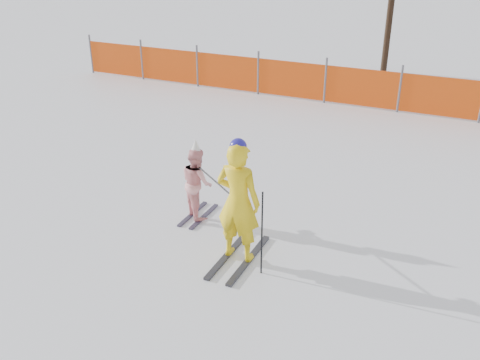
# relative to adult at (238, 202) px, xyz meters

# --- Properties ---
(ground) EXTENTS (120.00, 120.00, 0.00)m
(ground) POSITION_rel_adult_xyz_m (-0.23, 0.05, -0.95)
(ground) COLOR white
(ground) RESTS_ON ground
(adult) EXTENTS (0.67, 1.39, 1.90)m
(adult) POSITION_rel_adult_xyz_m (0.00, 0.00, 0.00)
(adult) COLOR black
(adult) RESTS_ON ground
(child) EXTENTS (0.74, 0.92, 1.39)m
(child) POSITION_rel_adult_xyz_m (-1.16, 0.87, -0.31)
(child) COLOR black
(child) RESTS_ON ground
(ski_poles) EXTENTS (1.53, 1.02, 1.29)m
(ski_poles) POSITION_rel_adult_xyz_m (-0.05, 0.11, -0.16)
(ski_poles) COLOR black
(ski_poles) RESTS_ON ground
(safety_fence) EXTENTS (15.64, 0.06, 1.25)m
(safety_fence) POSITION_rel_adult_xyz_m (-1.35, 8.00, -0.39)
(safety_fence) COLOR #595960
(safety_fence) RESTS_ON ground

